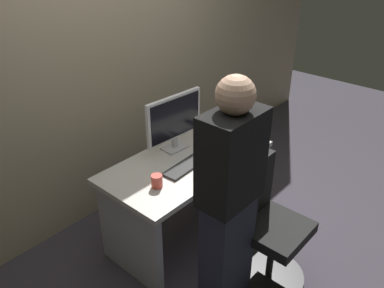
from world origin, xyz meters
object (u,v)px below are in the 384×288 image
object	(u,v)px
person_at_desk	(229,201)
cell_phone	(236,142)
desk	(187,183)
office_chair	(267,229)
mouse	(212,149)
monitor	(174,120)
cup_near_keyboard	(157,181)
book_stack	(213,124)
keyboard	(187,165)

from	to	relation	value
person_at_desk	cell_phone	size ratio (longest dim) A/B	11.38
desk	office_chair	size ratio (longest dim) A/B	1.45
mouse	person_at_desk	bearing A→B (deg)	-133.73
office_chair	cell_phone	size ratio (longest dim) A/B	6.53
person_at_desk	monitor	distance (m)	0.93
cup_near_keyboard	book_stack	distance (m)	0.93
office_chair	cup_near_keyboard	distance (m)	0.85
keyboard	cup_near_keyboard	size ratio (longest dim) A/B	4.59
desk	keyboard	size ratio (longest dim) A/B	3.16
person_at_desk	keyboard	size ratio (longest dim) A/B	3.81
keyboard	cell_phone	bearing A→B (deg)	-8.44
person_at_desk	cell_phone	bearing A→B (deg)	33.22
keyboard	mouse	size ratio (longest dim) A/B	4.30
office_chair	cup_near_keyboard	xyz separation A→B (m)	(-0.44, 0.64, 0.34)
office_chair	book_stack	size ratio (longest dim) A/B	4.30
desk	person_at_desk	size ratio (longest dim) A/B	0.83
office_chair	person_at_desk	distance (m)	0.55
monitor	mouse	bearing A→B (deg)	-57.55
office_chair	book_stack	world-z (taller)	office_chair
desk	office_chair	distance (m)	0.74
mouse	book_stack	size ratio (longest dim) A/B	0.46
desk	book_stack	size ratio (longest dim) A/B	6.22
keyboard	book_stack	bearing A→B (deg)	17.63
office_chair	cup_near_keyboard	bearing A→B (deg)	124.45
monitor	book_stack	world-z (taller)	monitor
desk	mouse	size ratio (longest dim) A/B	13.60
office_chair	monitor	size ratio (longest dim) A/B	1.74
keyboard	person_at_desk	bearing A→B (deg)	-116.80
monitor	person_at_desk	bearing A→B (deg)	-115.21
monitor	book_stack	size ratio (longest dim) A/B	2.47
monitor	book_stack	xyz separation A→B (m)	(0.43, -0.05, -0.18)
mouse	cup_near_keyboard	xyz separation A→B (m)	(-0.63, -0.02, 0.03)
office_chair	mouse	xyz separation A→B (m)	(0.19, 0.66, 0.31)
desk	cup_near_keyboard	distance (m)	0.51
cell_phone	mouse	bearing A→B (deg)	165.54
person_at_desk	cup_near_keyboard	xyz separation A→B (m)	(-0.08, 0.56, -0.07)
cup_near_keyboard	book_stack	size ratio (longest dim) A/B	0.43
mouse	cup_near_keyboard	bearing A→B (deg)	-177.88
keyboard	desk	bearing A→B (deg)	39.42
keyboard	cell_phone	size ratio (longest dim) A/B	2.99
desk	person_at_desk	distance (m)	0.81
desk	book_stack	distance (m)	0.59
desk	mouse	world-z (taller)	mouse
keyboard	office_chair	bearing A→B (deg)	-83.85
keyboard	mouse	bearing A→B (deg)	-2.39
desk	monitor	world-z (taller)	monitor
desk	person_at_desk	bearing A→B (deg)	-117.28
desk	mouse	bearing A→B (deg)	-17.79
monitor	mouse	world-z (taller)	monitor
person_at_desk	monitor	size ratio (longest dim) A/B	3.03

